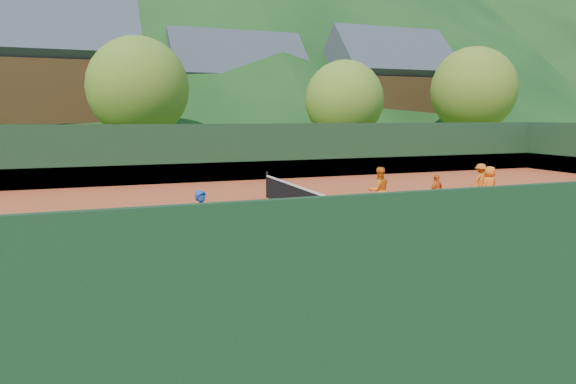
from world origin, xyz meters
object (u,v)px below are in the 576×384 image
object	(u,v)px
tennis_net	(326,210)
chalet_right	(386,97)
student_d	(480,181)
chalet_left	(48,87)
chalet_mid	(236,99)
student_c	(489,186)
student_a	(379,191)
coach	(202,222)
ball_hopper	(37,273)
student_b	(436,192)

from	to	relation	value
tennis_net	chalet_right	world-z (taller)	chalet_right
student_d	chalet_right	distance (m)	29.82
chalet_left	chalet_mid	world-z (taller)	chalet_left
student_c	chalet_left	bearing A→B (deg)	-69.52
student_a	student_d	xyz separation A→B (m)	(5.84, 1.70, -0.10)
student_c	coach	bearing A→B (deg)	4.40
student_c	ball_hopper	xyz separation A→B (m)	(-15.09, -6.19, -0.00)
ball_hopper	chalet_right	xyz separation A→B (m)	(27.64, 34.89, 4.49)
student_c	tennis_net	xyz separation A→B (m)	(-7.44, -1.30, -0.25)
coach	chalet_right	xyz separation A→B (m)	(24.23, 31.87, 4.44)
coach	chalet_right	size ratio (longest dim) A/B	0.13
student_d	chalet_right	bearing A→B (deg)	-115.19
ball_hopper	chalet_left	distance (m)	35.30
student_c	chalet_right	size ratio (longest dim) A/B	0.13
chalet_left	student_a	bearing A→B (deg)	-66.43
ball_hopper	chalet_mid	xyz separation A→B (m)	(13.64, 38.88, 4.22)
student_d	tennis_net	world-z (taller)	student_d
student_a	ball_hopper	distance (m)	11.89
student_c	chalet_mid	distance (m)	33.00
chalet_left	chalet_mid	xyz separation A→B (m)	(16.00, 4.00, -0.66)
student_d	chalet_left	bearing A→B (deg)	-57.83
chalet_right	student_a	bearing A→B (deg)	-121.21
student_c	chalet_mid	xyz separation A→B (m)	(-1.44, 32.70, 4.22)
chalet_left	coach	bearing A→B (deg)	-79.73
chalet_left	chalet_mid	size ratio (longest dim) A/B	1.09
chalet_left	chalet_mid	distance (m)	16.51
ball_hopper	chalet_right	bearing A→B (deg)	51.60
student_b	tennis_net	xyz separation A→B (m)	(-4.88, -1.11, -0.16)
student_a	chalet_right	world-z (taller)	chalet_right
student_d	ball_hopper	bearing A→B (deg)	23.90
coach	student_d	distance (m)	13.50
student_b	chalet_mid	size ratio (longest dim) A/B	0.10
student_b	tennis_net	bearing A→B (deg)	-10.26
student_a	student_d	distance (m)	6.08
student_b	student_c	world-z (taller)	student_c
student_c	student_d	world-z (taller)	student_c
ball_hopper	chalet_mid	distance (m)	41.43
student_a	student_d	bearing A→B (deg)	-156.76
coach	student_b	distance (m)	9.58
ball_hopper	chalet_mid	world-z (taller)	chalet_mid
student_c	ball_hopper	world-z (taller)	student_c
tennis_net	student_b	bearing A→B (deg)	12.80
student_a	student_c	world-z (taller)	student_a
student_b	chalet_mid	world-z (taller)	chalet_mid
student_b	ball_hopper	xyz separation A→B (m)	(-12.52, -5.99, 0.08)
student_b	chalet_left	world-z (taller)	chalet_left
student_d	student_c	bearing A→B (deg)	57.26
coach	student_a	bearing A→B (deg)	17.53
coach	student_c	distance (m)	12.10
coach	student_c	bearing A→B (deg)	8.33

